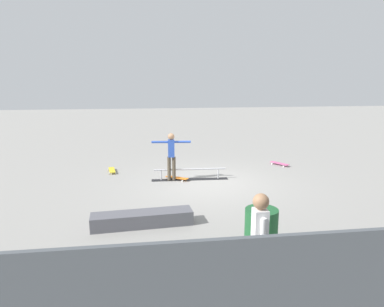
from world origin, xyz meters
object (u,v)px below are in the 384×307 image
Objects in this scene: grind_rail at (190,175)px; loose_skateboard_yellow at (112,170)px; bystander_white_shirt at (259,243)px; skater_main at (171,153)px; skateboard_main at (177,178)px; loose_skateboard_pink at (280,163)px; skate_ledge at (142,219)px; trash_bin at (261,231)px.

loose_skateboard_yellow is (2.67, -1.37, -0.09)m from grind_rail.
grind_rail is at bearing -177.67° from bystander_white_shirt.
loose_skateboard_yellow is (2.05, -1.38, -0.85)m from skater_main.
skateboard_main is 0.97× the size of loose_skateboard_pink.
skate_ledge is 1.34× the size of bystander_white_shirt.
bystander_white_shirt reaches higher than skater_main.
skate_ledge is at bearing -100.19° from skater_main.
skateboard_main is at bearing -78.03° from trash_bin.
trash_bin is (-3.34, 6.59, 0.37)m from loose_skateboard_yellow.
grind_rail is 1.49× the size of bystander_white_shirt.
grind_rail is 3.12× the size of loose_skateboard_yellow.
grind_rail is 1.62× the size of skater_main.
skater_main is at bearing -105.18° from skate_ledge.
bystander_white_shirt is at bearing 69.49° from trash_bin.
loose_skateboard_yellow is at bearing 151.08° from skater_main.
loose_skateboard_yellow is 1.04× the size of loose_skateboard_pink.
skate_ledge is 2.92× the size of loose_skateboard_pink.
bystander_white_shirt is at bearing 93.24° from grind_rail.
skate_ledge is 2.79m from trash_bin.
skater_main reaches higher than trash_bin.
trash_bin is at bearing 18.57° from loose_skateboard_yellow.
skater_main is 6.75m from bystander_white_shirt.
grind_rail is 1.11× the size of skate_ledge.
bystander_white_shirt reaches higher than skate_ledge.
bystander_white_shirt is 2.18× the size of loose_skateboard_pink.
loose_skateboard_yellow and loose_skateboard_pink have the same top height.
trash_bin is (-0.56, -1.50, -0.53)m from bystander_white_shirt.
grind_rail is at bearing 5.93° from skater_main.
skateboard_main is at bearing -101.79° from loose_skateboard_pink.
loose_skateboard_pink is at bearing -114.53° from trash_bin.
loose_skateboard_yellow is 6.41m from loose_skateboard_pink.
loose_skateboard_yellow is 7.40m from trash_bin.
skater_main is 2.07× the size of skateboard_main.
skater_main reaches higher than skate_ledge.
loose_skateboard_yellow is (1.08, -4.98, -0.09)m from skate_ledge.
skater_main reaches higher than skateboard_main.
skateboard_main is (-0.18, -0.04, -0.85)m from skater_main.
skater_main is 1.79× the size of trash_bin.
skate_ledge is 2.60× the size of trash_bin.
skateboard_main and loose_skateboard_yellow have the same top height.
trash_bin is (-2.27, 1.61, 0.28)m from skate_ledge.
bystander_white_shirt is 1.94× the size of trash_bin.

